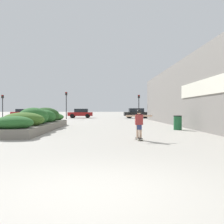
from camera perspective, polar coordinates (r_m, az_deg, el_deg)
ground_plane at (r=4.14m, az=-3.30°, el=-17.91°), size 300.00×300.00×0.00m
building_wall_right at (r=16.67m, az=19.66°, el=4.74°), size 0.67×36.02×5.08m
planter_box at (r=16.97m, az=-16.57°, el=-1.85°), size 2.28×11.04×1.47m
skateboard at (r=10.82m, az=6.20°, el=-6.04°), size 0.26×0.72×0.09m
skateboarder at (r=10.76m, az=6.20°, el=-1.96°), size 1.15×0.21×1.23m
trash_bin at (r=16.71m, az=14.78°, el=-2.37°), size 0.54×0.54×0.93m
car_leftmost at (r=39.84m, az=-7.18°, el=-0.25°), size 3.83×1.86×1.45m
car_center_left at (r=43.32m, az=-19.24°, el=-0.22°), size 4.25×2.03×1.42m
car_center_right at (r=38.70m, az=5.70°, el=-0.21°), size 4.07×2.03×1.52m
traffic_light_left at (r=35.87m, az=-10.41°, el=2.54°), size 0.28×0.30×3.81m
traffic_light_right at (r=35.43m, az=6.16°, el=2.17°), size 0.28×0.30×3.40m
traffic_light_far_left at (r=37.77m, az=-23.74°, el=1.98°), size 0.28×0.30×3.35m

